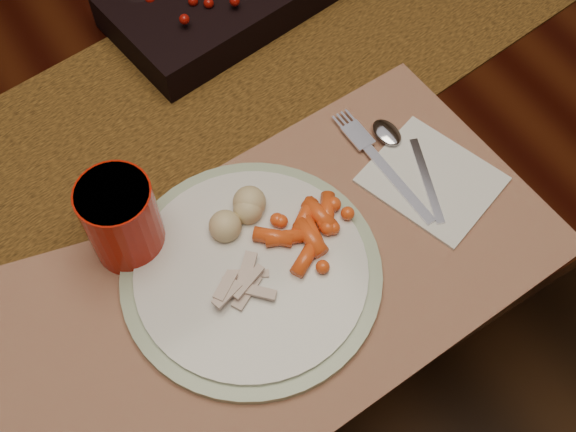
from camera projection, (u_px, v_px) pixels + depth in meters
floor at (218, 298)px, 1.63m from camera, size 5.00×5.00×0.00m
dining_table at (200, 215)px, 1.30m from camera, size 1.80×1.00×0.75m
table_runner at (226, 91)px, 0.97m from camera, size 1.79×0.55×0.00m
placemat_main at (342, 242)px, 0.85m from camera, size 0.48×0.37×0.00m
placemat_second at (54, 407)px, 0.75m from camera, size 0.57×0.47×0.00m
dinner_plate at (251, 272)px, 0.82m from camera, size 0.39×0.39×0.02m
baby_carrots at (316, 246)px, 0.82m from camera, size 0.13×0.11×0.02m
mashed_potatoes at (229, 202)px, 0.83m from camera, size 0.11×0.10×0.05m
turkey_shreds at (241, 289)px, 0.79m from camera, size 0.07×0.06×0.02m
napkin at (432, 180)px, 0.89m from camera, size 0.17×0.18×0.01m
fork at (388, 171)px, 0.89m from camera, size 0.03×0.17×0.00m
spoon at (414, 165)px, 0.89m from camera, size 0.09×0.16×0.00m
red_cup at (122, 220)px, 0.80m from camera, size 0.10×0.10×0.11m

